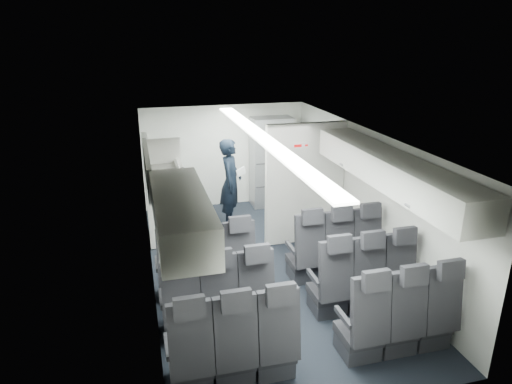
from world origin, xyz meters
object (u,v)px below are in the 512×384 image
seat_row_front (272,261)px  seat_row_mid (293,293)px  carry_on_bag (171,180)px  flight_attendant (231,183)px  boarding_door (149,189)px  seat_row_rear (320,336)px  galley_unit (271,162)px

seat_row_front → seat_row_mid: bearing=-90.0°
seat_row_front → carry_on_bag: 1.95m
seat_row_front → flight_attendant: bearing=92.7°
boarding_door → flight_attendant: bearing=11.0°
seat_row_mid → seat_row_rear: bearing=-90.0°
galley_unit → seat_row_front: bearing=-106.3°
seat_row_rear → flight_attendant: flight_attendant is taller
galley_unit → flight_attendant: (-1.06, -0.87, -0.10)m
seat_row_mid → galley_unit: (0.95, 4.15, 0.55)m
seat_row_mid → seat_row_rear: size_ratio=1.00×
seat_row_mid → boarding_door: 3.45m
seat_row_mid → carry_on_bag: carry_on_bag is taller
seat_row_mid → flight_attendant: size_ratio=1.96×
seat_row_rear → galley_unit: (0.95, 5.05, 0.55)m
seat_row_rear → galley_unit: 5.17m
seat_row_front → carry_on_bag: carry_on_bag is taller
seat_row_rear → galley_unit: galley_unit is taller
flight_attendant → seat_row_mid: bearing=-157.3°
seat_row_rear → boarding_door: (-1.64, 3.89, 0.55)m
galley_unit → carry_on_bag: galley_unit is taller
seat_row_rear → carry_on_bag: size_ratio=8.92×
seat_row_rear → boarding_door: 4.25m
seat_row_mid → flight_attendant: 3.31m
boarding_door → seat_row_mid: bearing=-61.2°
flight_attendant → carry_on_bag: carry_on_bag is taller
galley_unit → flight_attendant: size_ratio=1.12×
seat_row_front → seat_row_rear: bearing=-90.0°
galley_unit → boarding_door: size_ratio=1.02×
seat_row_rear → carry_on_bag: carry_on_bag is taller
galley_unit → boarding_door: bearing=-155.7°
seat_row_front → seat_row_rear: 1.80m
seat_row_front → galley_unit: (0.95, 3.25, 0.55)m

